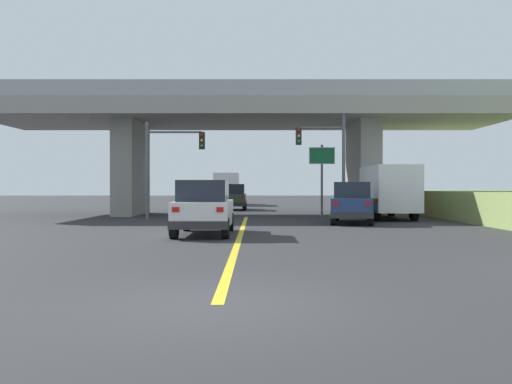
% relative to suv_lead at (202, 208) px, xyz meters
% --- Properties ---
extents(ground, '(160.00, 160.00, 0.00)m').
position_rel_suv_lead_xyz_m(ground, '(1.35, 14.30, -1.01)').
color(ground, '#2B2B2D').
extents(overpass_bridge, '(32.65, 8.77, 7.85)m').
position_rel_suv_lead_xyz_m(overpass_bridge, '(1.35, 14.30, 4.71)').
color(overpass_bridge, gray).
rests_on(overpass_bridge, ground).
extents(lane_divider_stripe, '(0.20, 23.27, 0.01)m').
position_rel_suv_lead_xyz_m(lane_divider_stripe, '(1.35, 0.08, -1.01)').
color(lane_divider_stripe, yellow).
rests_on(lane_divider_stripe, ground).
extents(suv_lead, '(2.02, 4.45, 2.02)m').
position_rel_suv_lead_xyz_m(suv_lead, '(0.00, 0.00, 0.00)').
color(suv_lead, silver).
rests_on(suv_lead, ground).
extents(suv_crossing, '(2.75, 4.75, 2.02)m').
position_rel_suv_lead_xyz_m(suv_crossing, '(6.66, 6.19, -0.00)').
color(suv_crossing, navy).
rests_on(suv_crossing, ground).
extents(box_truck, '(2.33, 6.84, 2.94)m').
position_rel_suv_lead_xyz_m(box_truck, '(9.28, 10.14, 0.55)').
color(box_truck, red).
rests_on(box_truck, ground).
extents(sedan_oncoming, '(1.93, 4.48, 2.02)m').
position_rel_suv_lead_xyz_m(sedan_oncoming, '(0.19, 21.64, -0.00)').
color(sedan_oncoming, '#2D4C33').
rests_on(sedan_oncoming, ground).
extents(traffic_signal_nearside, '(2.79, 0.36, 5.90)m').
position_rel_suv_lead_xyz_m(traffic_signal_nearside, '(5.99, 10.05, 2.67)').
color(traffic_signal_nearside, '#56595E').
rests_on(traffic_signal_nearside, ground).
extents(traffic_signal_farside, '(3.33, 0.36, 5.41)m').
position_rel_suv_lead_xyz_m(traffic_signal_farside, '(-3.05, 9.80, 2.49)').
color(traffic_signal_farside, '#56595E').
rests_on(traffic_signal_farside, ground).
extents(highway_sign, '(1.59, 0.17, 4.39)m').
position_rel_suv_lead_xyz_m(highway_sign, '(5.99, 12.73, 2.21)').
color(highway_sign, '#56595E').
rests_on(highway_sign, ground).
extents(semi_truck_distant, '(2.33, 7.23, 3.16)m').
position_rel_suv_lead_xyz_m(semi_truck_distant, '(-0.99, 33.37, 0.65)').
color(semi_truck_distant, red).
rests_on(semi_truck_distant, ground).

